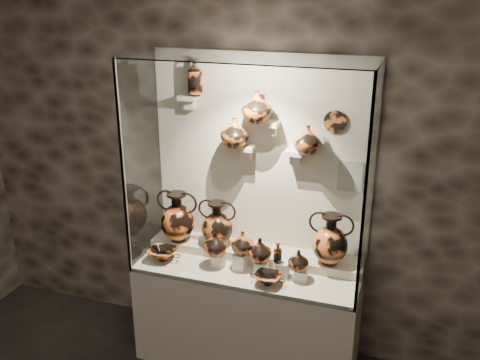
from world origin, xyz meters
name	(u,v)px	position (x,y,z in m)	size (l,w,h in m)	color
wall_back	(261,158)	(0.00, 2.50, 1.60)	(5.00, 0.02, 3.20)	#2D231C
plinth	(248,315)	(0.00, 2.18, 0.40)	(1.70, 0.60, 0.80)	beige
front_tier	(248,269)	(0.00, 2.18, 0.82)	(1.68, 0.58, 0.03)	#BAAC90
rear_tier	(255,254)	(0.00, 2.35, 0.85)	(1.70, 0.25, 0.10)	#BAAC90
back_panel	(261,159)	(0.00, 2.50, 1.60)	(1.70, 0.03, 1.60)	beige
glass_front	(235,186)	(0.00, 1.88, 1.60)	(1.70, 0.01, 1.60)	white
glass_left	(142,160)	(-0.85, 2.18, 1.60)	(0.01, 0.60, 1.60)	white
glass_right	(370,185)	(0.85, 2.18, 1.60)	(0.01, 0.60, 1.60)	white
glass_top	(249,58)	(0.00, 2.18, 2.40)	(1.70, 0.60, 0.01)	white
frame_post_left	(123,172)	(-0.84, 1.89, 1.60)	(0.02, 0.02, 1.60)	gray
frame_post_right	(364,201)	(0.84, 1.89, 1.60)	(0.02, 0.02, 1.60)	gray
pedestal_a	(219,260)	(-0.22, 2.13, 0.88)	(0.09, 0.09, 0.10)	silver
pedestal_b	(240,262)	(-0.05, 2.13, 0.90)	(0.09, 0.09, 0.13)	silver
pedestal_c	(261,268)	(0.12, 2.13, 0.88)	(0.09, 0.09, 0.09)	silver
pedestal_d	(282,269)	(0.28, 2.13, 0.89)	(0.09, 0.09, 0.12)	silver
pedestal_e	(301,275)	(0.42, 2.13, 0.87)	(0.09, 0.09, 0.08)	silver
bracket_ul	(189,97)	(-0.55, 2.42, 2.05)	(0.14, 0.12, 0.04)	beige
bracket_ca	(246,148)	(-0.10, 2.42, 1.70)	(0.14, 0.12, 0.04)	beige
bracket_cb	(272,124)	(0.10, 2.42, 1.90)	(0.10, 0.12, 0.04)	beige
bracket_cc	(295,152)	(0.28, 2.42, 1.70)	(0.14, 0.12, 0.04)	beige
amphora_left	(177,217)	(-0.63, 2.31, 1.11)	(0.33, 0.33, 0.41)	#C55925
amphora_mid	(217,224)	(-0.30, 2.32, 1.08)	(0.30, 0.30, 0.37)	#A44C1C
amphora_right	(330,239)	(0.59, 2.31, 1.10)	(0.32, 0.32, 0.39)	#C55925
jug_a	(215,243)	(-0.24, 2.11, 1.02)	(0.18, 0.18, 0.19)	#C55925
jug_b	(243,243)	(-0.03, 2.15, 1.05)	(0.17, 0.17, 0.18)	#A44C1C
jug_c	(260,250)	(0.10, 2.15, 1.01)	(0.18, 0.18, 0.19)	#C55925
jug_e	(298,260)	(0.40, 2.12, 0.99)	(0.15, 0.15, 0.16)	#C55925
lekythos_small	(278,252)	(0.25, 2.11, 1.04)	(0.07, 0.07, 0.17)	#A44C1C
kylix_left	(163,253)	(-0.66, 2.08, 0.89)	(0.28, 0.24, 0.11)	#A44C1C
kylix_right	(268,278)	(0.21, 1.99, 0.88)	(0.25, 0.21, 0.10)	#C55925
lekythos_tall	(195,75)	(-0.49, 2.41, 2.22)	(0.12, 0.12, 0.30)	#C55925
ovoid_vase_a	(235,132)	(-0.17, 2.37, 1.83)	(0.21, 0.21, 0.22)	#A44C1C
ovoid_vase_b	(257,107)	(0.00, 2.36, 2.03)	(0.22, 0.22, 0.23)	#A44C1C
ovoid_vase_c	(307,140)	(0.37, 2.37, 1.82)	(0.19, 0.19, 0.20)	#A44C1C
wall_plate	(335,122)	(0.55, 2.47, 1.94)	(0.16, 0.16, 0.02)	#B15322
info_placard	(350,176)	(0.68, 2.47, 1.54)	(0.18, 0.01, 0.24)	beige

